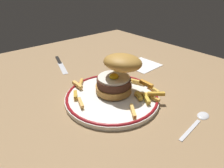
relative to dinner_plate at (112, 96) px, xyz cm
name	(u,v)px	position (x,y,z in cm)	size (l,w,h in cm)	color
ground_plane	(112,105)	(0.22, -0.18, -2.84)	(118.87, 109.22, 4.00)	#94734E
dinner_plate	(112,96)	(0.00, 0.00, 0.00)	(25.55, 25.55, 1.60)	white
burger	(118,72)	(-0.52, 2.49, 6.20)	(13.08, 13.91, 11.24)	#B77E36
fries_pile	(123,91)	(1.69, 2.45, 1.47)	(23.66, 21.17, 2.99)	#E6AE4F
knife	(60,63)	(-31.99, 0.38, -0.58)	(17.71, 6.45, 0.70)	black
spoon	(201,118)	(20.25, 10.48, -0.48)	(2.89, 13.39, 0.90)	silver
napkin	(142,65)	(-10.02, 23.75, -0.64)	(11.03, 11.50, 0.40)	white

